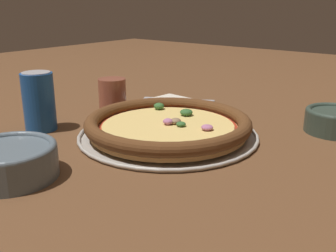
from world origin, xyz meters
The scene contains 9 objects.
ground_plane centered at (0.00, 0.00, 0.00)m, with size 3.00×3.00×0.00m, color brown.
pizza_tray centered at (0.00, 0.00, 0.00)m, with size 0.36×0.36×0.01m.
pizza centered at (0.00, 0.00, 0.03)m, with size 0.34×0.34×0.04m.
bowl_near centered at (0.07, 0.30, 0.03)m, with size 0.14×0.14×0.05m.
bowl_far centered at (-0.26, -0.24, 0.03)m, with size 0.12×0.12×0.05m.
drinking_cup centered at (0.24, -0.07, 0.04)m, with size 0.07×0.07×0.08m.
napkin centered at (0.16, -0.24, 0.00)m, with size 0.14×0.11×0.01m.
fork centered at (0.18, -0.25, 0.00)m, with size 0.18×0.11×0.00m.
beverage_can centered at (0.24, 0.13, 0.06)m, with size 0.07×0.07×0.12m.
Camera 1 is at (-0.47, 0.59, 0.27)m, focal length 42.00 mm.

